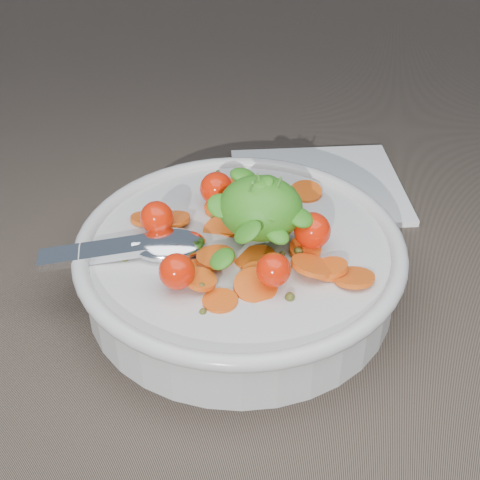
# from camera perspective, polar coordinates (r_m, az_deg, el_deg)

# --- Properties ---
(ground) EXTENTS (6.00, 6.00, 0.00)m
(ground) POSITION_cam_1_polar(r_m,az_deg,el_deg) (0.56, -0.69, -5.39)
(ground) COLOR brown
(ground) RESTS_ON ground
(bowl) EXTENTS (0.29, 0.27, 0.11)m
(bowl) POSITION_cam_1_polar(r_m,az_deg,el_deg) (0.55, 0.00, -1.84)
(bowl) COLOR silver
(bowl) RESTS_ON ground
(napkin) EXTENTS (0.20, 0.19, 0.01)m
(napkin) POSITION_cam_1_polar(r_m,az_deg,el_deg) (0.70, 6.66, 4.62)
(napkin) COLOR white
(napkin) RESTS_ON ground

